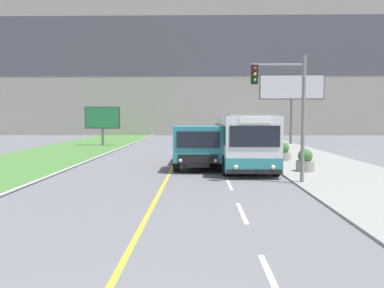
% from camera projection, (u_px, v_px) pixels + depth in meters
% --- Properties ---
extents(apartment_block_background, '(80.00, 8.04, 25.96)m').
position_uv_depth(apartment_block_background, '(190.00, 54.00, 60.80)').
color(apartment_block_background, gray).
rests_on(apartment_block_background, ground_plane).
extents(city_bus, '(2.71, 11.51, 2.95)m').
position_uv_depth(city_bus, '(241.00, 139.00, 22.36)').
color(city_bus, silver).
rests_on(city_bus, ground_plane).
extents(dump_truck, '(2.58, 6.62, 2.35)m').
position_uv_depth(dump_truck, '(198.00, 147.00, 20.42)').
color(dump_truck, black).
rests_on(dump_truck, ground_plane).
extents(car_distant, '(1.80, 4.30, 1.45)m').
position_uv_depth(car_distant, '(228.00, 141.00, 32.94)').
color(car_distant, silver).
rests_on(car_distant, ground_plane).
extents(traffic_light_mast, '(2.28, 0.32, 5.39)m').
position_uv_depth(traffic_light_mast, '(287.00, 102.00, 15.62)').
color(traffic_light_mast, slate).
rests_on(traffic_light_mast, ground_plane).
extents(billboard_large, '(6.56, 0.24, 7.11)m').
position_uv_depth(billboard_large, '(292.00, 90.00, 38.11)').
color(billboard_large, '#59595B').
rests_on(billboard_large, ground_plane).
extents(billboard_small, '(3.43, 0.24, 3.83)m').
position_uv_depth(billboard_small, '(102.00, 119.00, 36.57)').
color(billboard_small, '#59595B').
rests_on(billboard_small, ground_plane).
extents(planter_round_near, '(0.91, 0.91, 1.14)m').
position_uv_depth(planter_round_near, '(305.00, 161.00, 18.94)').
color(planter_round_near, gray).
rests_on(planter_round_near, sidewalk_right).
extents(planter_round_second, '(0.98, 0.98, 1.17)m').
position_uv_depth(planter_round_second, '(283.00, 152.00, 23.76)').
color(planter_round_second, gray).
rests_on(planter_round_second, sidewalk_right).
extents(planter_round_third, '(0.89, 0.89, 1.15)m').
position_uv_depth(planter_round_third, '(267.00, 146.00, 28.59)').
color(planter_round_third, gray).
rests_on(planter_round_third, sidewalk_right).
extents(planter_round_far, '(1.01, 1.01, 1.19)m').
position_uv_depth(planter_round_far, '(258.00, 142.00, 33.41)').
color(planter_round_far, gray).
rests_on(planter_round_far, sidewalk_right).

